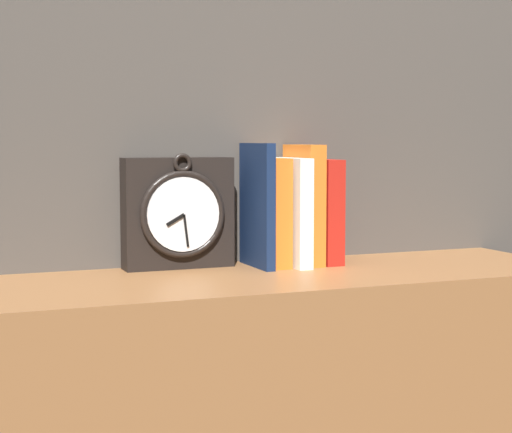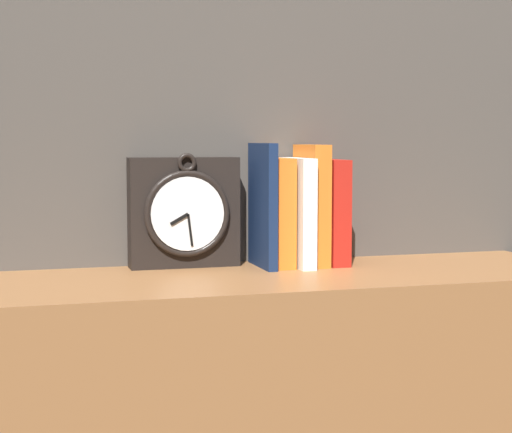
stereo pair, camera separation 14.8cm
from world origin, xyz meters
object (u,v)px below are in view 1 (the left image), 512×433
object	(u,v)px
clock	(179,213)
book_slot4_red	(322,211)
book_slot1_orange	(270,212)
book_slot3_orange	(304,204)
book_slot2_white	(291,212)
book_slot0_navy	(257,205)

from	to	relation	value
clock	book_slot4_red	xyz separation A→B (m)	(0.28, -0.03, -0.00)
clock	book_slot1_orange	size ratio (longest dim) A/B	1.05
clock	book_slot3_orange	bearing A→B (deg)	-7.71
book_slot2_white	book_slot3_orange	distance (m)	0.04
book_slot3_orange	book_slot4_red	size ratio (longest dim) A/B	1.14
book_slot0_navy	book_slot1_orange	size ratio (longest dim) A/B	1.14
clock	book_slot1_orange	bearing A→B (deg)	-10.61
book_slot1_orange	book_slot4_red	size ratio (longest dim) A/B	1.02
book_slot0_navy	book_slot2_white	distance (m)	0.07
book_slot4_red	book_slot3_orange	bearing A→B (deg)	-178.77
book_slot1_orange	clock	bearing A→B (deg)	169.39
book_slot3_orange	book_slot4_red	xyz separation A→B (m)	(0.04, 0.00, -0.01)
clock	book_slot2_white	distance (m)	0.21
book_slot0_navy	book_slot1_orange	distance (m)	0.03
book_slot3_orange	book_slot4_red	distance (m)	0.04
book_slot0_navy	book_slot3_orange	distance (m)	0.10
clock	book_slot2_white	xyz separation A→B (m)	(0.21, -0.04, -0.00)
book_slot1_orange	book_slot2_white	world-z (taller)	same
book_slot1_orange	book_slot2_white	distance (m)	0.04
book_slot4_red	book_slot0_navy	bearing A→B (deg)	-177.66
book_slot2_white	book_slot4_red	size ratio (longest dim) A/B	1.02
book_slot3_orange	book_slot4_red	world-z (taller)	book_slot3_orange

